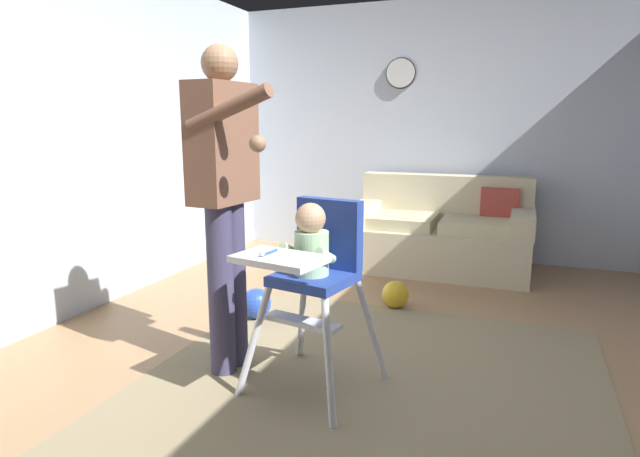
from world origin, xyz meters
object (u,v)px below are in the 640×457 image
object	(u,v)px
high_chair	(314,259)
toy_ball_second	(395,294)
wall_clock	(401,73)
adult_standing	(225,193)
couch	(441,234)
toy_ball	(256,304)

from	to	relation	value
high_chair	toy_ball_second	world-z (taller)	high_chair
high_chair	wall_clock	distance (m)	3.27
high_chair	adult_standing	bearing A→B (deg)	-83.45
couch	toy_ball	world-z (taller)	couch
high_chair	wall_clock	xyz separation A→B (m)	(-0.27, 3.05, 1.15)
couch	adult_standing	distance (m)	2.73
adult_standing	toy_ball_second	world-z (taller)	adult_standing
couch	adult_standing	xyz separation A→B (m)	(-0.78, -2.53, 0.66)
adult_standing	toy_ball_second	bearing A→B (deg)	68.51
couch	high_chair	world-z (taller)	high_chair
wall_clock	high_chair	bearing A→B (deg)	-84.95
toy_ball_second	couch	bearing A→B (deg)	83.39
toy_ball_second	toy_ball	bearing A→B (deg)	-146.69
high_chair	wall_clock	bearing A→B (deg)	-164.03
high_chair	wall_clock	size ratio (longest dim) A/B	3.21
couch	adult_standing	world-z (taller)	adult_standing
adult_standing	wall_clock	bearing A→B (deg)	89.71
couch	wall_clock	bearing A→B (deg)	-132.03
toy_ball	wall_clock	distance (m)	2.90
couch	adult_standing	size ratio (longest dim) A/B	0.94
toy_ball_second	wall_clock	xyz separation A→B (m)	(-0.39, 1.70, 1.74)
couch	toy_ball_second	bearing A→B (deg)	-6.61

